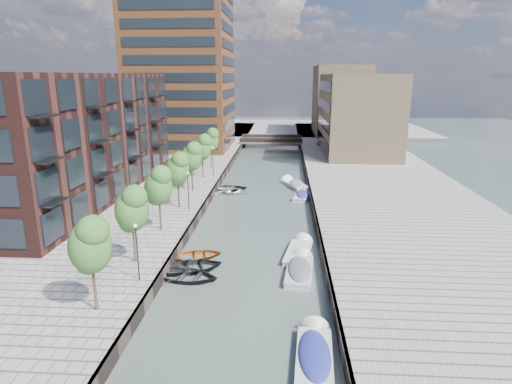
# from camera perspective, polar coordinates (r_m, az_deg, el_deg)

# --- Properties ---
(water) EXTENTS (300.00, 300.00, 0.00)m
(water) POSITION_cam_1_polar(r_m,az_deg,el_deg) (60.44, 1.08, 1.15)
(water) COLOR #38473F
(water) RESTS_ON ground
(quay_left) EXTENTS (60.00, 140.00, 1.00)m
(quay_left) POSITION_cam_1_polar(r_m,az_deg,el_deg) (71.61, -29.08, 1.85)
(quay_left) COLOR gray
(quay_left) RESTS_ON ground
(quay_right) EXTENTS (20.00, 140.00, 1.00)m
(quay_right) POSITION_cam_1_polar(r_m,az_deg,el_deg) (61.71, 16.10, 1.32)
(quay_right) COLOR gray
(quay_right) RESTS_ON ground
(quay_wall_left) EXTENTS (0.25, 140.00, 1.00)m
(quay_wall_left) POSITION_cam_1_polar(r_m,az_deg,el_deg) (60.90, -4.66, 1.69)
(quay_wall_left) COLOR #332823
(quay_wall_left) RESTS_ON ground
(quay_wall_right) EXTENTS (0.25, 140.00, 1.00)m
(quay_wall_right) POSITION_cam_1_polar(r_m,az_deg,el_deg) (60.35, 6.88, 1.51)
(quay_wall_right) COLOR #332823
(quay_wall_right) RESTS_ON ground
(far_closure) EXTENTS (80.00, 40.00, 1.00)m
(far_closure) POSITION_cam_1_polar(r_m,az_deg,el_deg) (119.43, 2.46, 8.42)
(far_closure) COLOR gray
(far_closure) RESTS_ON ground
(apartment_block) EXTENTS (8.00, 38.00, 14.00)m
(apartment_block) POSITION_cam_1_polar(r_m,az_deg,el_deg) (54.01, -21.30, 7.06)
(apartment_block) COLOR black
(apartment_block) RESTS_ON quay_left
(tower) EXTENTS (18.00, 18.00, 30.00)m
(tower) POSITION_cam_1_polar(r_m,az_deg,el_deg) (85.84, -9.90, 15.90)
(tower) COLOR brown
(tower) RESTS_ON quay_left
(tan_block_near) EXTENTS (12.00, 25.00, 14.00)m
(tan_block_near) POSITION_cam_1_polar(r_m,az_deg,el_deg) (81.92, 13.30, 10.15)
(tan_block_near) COLOR #9A835E
(tan_block_near) RESTS_ON quay_right
(tan_block_far) EXTENTS (12.00, 20.00, 16.00)m
(tan_block_far) POSITION_cam_1_polar(r_m,az_deg,el_deg) (107.53, 11.10, 11.94)
(tan_block_far) COLOR #9A835E
(tan_block_far) RESTS_ON quay_right
(bridge) EXTENTS (13.00, 6.00, 1.30)m
(bridge) POSITION_cam_1_polar(r_m,az_deg,el_deg) (91.57, 2.04, 6.88)
(bridge) COLOR gray
(bridge) RESTS_ON ground
(tree_0) EXTENTS (2.50, 2.50, 5.95)m
(tree_0) POSITION_cam_1_polar(r_m,az_deg,el_deg) (26.89, -21.28, -6.40)
(tree_0) COLOR #382619
(tree_0) RESTS_ON quay_left
(tree_1) EXTENTS (2.50, 2.50, 5.95)m
(tree_1) POSITION_cam_1_polar(r_m,az_deg,el_deg) (32.98, -16.28, -2.01)
(tree_1) COLOR #382619
(tree_1) RESTS_ON quay_left
(tree_2) EXTENTS (2.50, 2.50, 5.95)m
(tree_2) POSITION_cam_1_polar(r_m,az_deg,el_deg) (39.37, -12.89, 1.00)
(tree_2) COLOR #382619
(tree_2) RESTS_ON quay_left
(tree_3) EXTENTS (2.50, 2.50, 5.95)m
(tree_3) POSITION_cam_1_polar(r_m,az_deg,el_deg) (45.94, -10.45, 3.16)
(tree_3) COLOR #382619
(tree_3) RESTS_ON quay_left
(tree_4) EXTENTS (2.50, 2.50, 5.95)m
(tree_4) POSITION_cam_1_polar(r_m,az_deg,el_deg) (52.63, -8.63, 4.77)
(tree_4) COLOR #382619
(tree_4) RESTS_ON quay_left
(tree_5) EXTENTS (2.50, 2.50, 5.95)m
(tree_5) POSITION_cam_1_polar(r_m,az_deg,el_deg) (59.38, -7.21, 6.01)
(tree_5) COLOR #382619
(tree_5) RESTS_ON quay_left
(tree_6) EXTENTS (2.50, 2.50, 5.95)m
(tree_6) POSITION_cam_1_polar(r_m,az_deg,el_deg) (66.19, -6.07, 6.99)
(tree_6) COLOR #382619
(tree_6) RESTS_ON quay_left
(lamp_0) EXTENTS (0.24, 0.24, 4.12)m
(lamp_0) POSITION_cam_1_polar(r_m,az_deg,el_deg) (30.48, -15.60, -6.97)
(lamp_0) COLOR black
(lamp_0) RESTS_ON quay_left
(lamp_1) EXTENTS (0.24, 0.24, 4.12)m
(lamp_1) POSITION_cam_1_polar(r_m,az_deg,el_deg) (45.11, -9.05, 0.65)
(lamp_1) COLOR black
(lamp_1) RESTS_ON quay_left
(lamp_2) EXTENTS (0.24, 0.24, 4.12)m
(lamp_2) POSITION_cam_1_polar(r_m,az_deg,el_deg) (60.43, -5.76, 4.48)
(lamp_2) COLOR black
(lamp_2) RESTS_ON quay_left
(sloop_0) EXTENTS (5.46, 4.29, 1.02)m
(sloop_0) POSITION_cam_1_polar(r_m,az_deg,el_deg) (33.11, -9.26, -11.40)
(sloop_0) COLOR black
(sloop_0) RESTS_ON ground
(sloop_1) EXTENTS (5.88, 5.08, 1.02)m
(sloop_1) POSITION_cam_1_polar(r_m,az_deg,el_deg) (34.41, -8.54, -10.30)
(sloop_1) COLOR black
(sloop_1) RESTS_ON ground
(sloop_2) EXTENTS (4.81, 4.10, 0.84)m
(sloop_2) POSITION_cam_1_polar(r_m,az_deg,el_deg) (36.59, -7.72, -8.66)
(sloop_2) COLOR #A34511
(sloop_2) RESTS_ON ground
(sloop_3) EXTENTS (6.13, 5.36, 1.06)m
(sloop_3) POSITION_cam_1_polar(r_m,az_deg,el_deg) (55.51, -3.39, -0.16)
(sloop_3) COLOR white
(sloop_3) RESTS_ON ground
(sloop_4) EXTENTS (5.40, 4.20, 1.03)m
(sloop_4) POSITION_cam_1_polar(r_m,az_deg,el_deg) (56.93, -3.66, 0.23)
(sloop_4) COLOR black
(sloop_4) RESTS_ON ground
(motorboat_0) EXTENTS (2.27, 5.62, 1.84)m
(motorboat_0) POSITION_cam_1_polar(r_m,az_deg,el_deg) (24.98, 7.78, -20.48)
(motorboat_0) COLOR #B3B3B1
(motorboat_0) RESTS_ON ground
(motorboat_1) EXTENTS (2.44, 5.76, 1.87)m
(motorboat_1) POSITION_cam_1_polar(r_m,az_deg,el_deg) (33.89, 5.86, -10.20)
(motorboat_1) COLOR #AEAFAD
(motorboat_1) RESTS_ON ground
(motorboat_2) EXTENTS (2.80, 5.71, 1.82)m
(motorboat_2) POSITION_cam_1_polar(r_m,az_deg,el_deg) (37.40, 5.83, -7.87)
(motorboat_2) COLOR silver
(motorboat_2) RESTS_ON ground
(motorboat_3) EXTENTS (2.81, 5.11, 1.62)m
(motorboat_3) POSITION_cam_1_polar(r_m,az_deg,el_deg) (54.10, 6.30, -0.43)
(motorboat_3) COLOR beige
(motorboat_3) RESTS_ON ground
(motorboat_4) EXTENTS (4.00, 6.00, 1.90)m
(motorboat_4) POSITION_cam_1_polar(r_m,az_deg,el_deg) (59.16, 5.13, 1.01)
(motorboat_4) COLOR white
(motorboat_4) RESTS_ON ground
(car) EXTENTS (2.69, 3.73, 1.18)m
(car) POSITION_cam_1_polar(r_m,az_deg,el_deg) (87.20, 8.96, 6.42)
(car) COLOR #929496
(car) RESTS_ON quay_right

